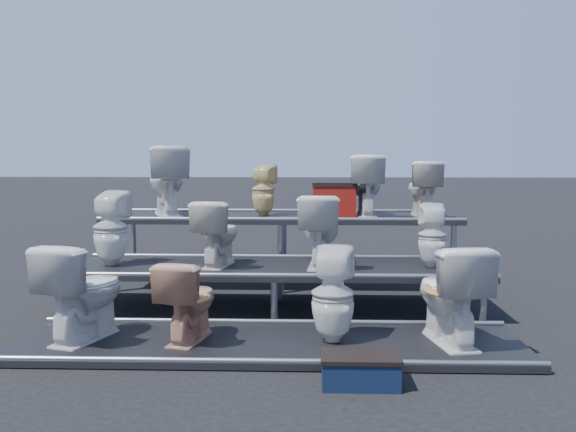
{
  "coord_description": "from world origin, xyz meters",
  "views": [
    {
      "loc": [
        0.34,
        -6.49,
        1.6
      ],
      "look_at": [
        0.11,
        0.1,
        0.97
      ],
      "focal_mm": 40.0,
      "sensor_mm": 36.0,
      "label": 1
    }
  ],
  "objects_px": {
    "toilet_9": "(263,190)",
    "toilet_0": "(83,291)",
    "toilet_4": "(111,228)",
    "toilet_2": "(333,294)",
    "toilet_11": "(423,189)",
    "toilet_5": "(217,233)",
    "red_crate": "(335,201)",
    "toilet_3": "(450,293)",
    "step_stool": "(360,372)",
    "toilet_1": "(188,300)",
    "toilet_10": "(366,186)",
    "toilet_6": "(320,231)",
    "toilet_7": "(433,236)",
    "toilet_8": "(167,181)"
  },
  "relations": [
    {
      "from": "toilet_9",
      "to": "toilet_0",
      "type": "bearing_deg",
      "value": 79.95
    },
    {
      "from": "toilet_2",
      "to": "toilet_4",
      "type": "relative_size",
      "value": 1.02
    },
    {
      "from": "toilet_1",
      "to": "toilet_5",
      "type": "distance_m",
      "value": 1.36
    },
    {
      "from": "toilet_1",
      "to": "toilet_11",
      "type": "bearing_deg",
      "value": -120.59
    },
    {
      "from": "red_crate",
      "to": "toilet_3",
      "type": "bearing_deg",
      "value": -69.33
    },
    {
      "from": "toilet_5",
      "to": "toilet_11",
      "type": "relative_size",
      "value": 1.02
    },
    {
      "from": "toilet_2",
      "to": "toilet_11",
      "type": "relative_size",
      "value": 1.19
    },
    {
      "from": "toilet_9",
      "to": "red_crate",
      "type": "xyz_separation_m",
      "value": [
        0.87,
        -0.07,
        -0.13
      ]
    },
    {
      "from": "toilet_5",
      "to": "toilet_7",
      "type": "xyz_separation_m",
      "value": [
        2.2,
        0.0,
        -0.02
      ]
    },
    {
      "from": "toilet_3",
      "to": "toilet_11",
      "type": "xyz_separation_m",
      "value": [
        0.22,
        2.6,
        0.72
      ]
    },
    {
      "from": "toilet_8",
      "to": "toilet_10",
      "type": "relative_size",
      "value": 1.14
    },
    {
      "from": "toilet_6",
      "to": "toilet_8",
      "type": "height_order",
      "value": "toilet_8"
    },
    {
      "from": "toilet_5",
      "to": "toilet_10",
      "type": "xyz_separation_m",
      "value": [
        1.63,
        1.3,
        0.43
      ]
    },
    {
      "from": "toilet_8",
      "to": "step_stool",
      "type": "bearing_deg",
      "value": 101.63
    },
    {
      "from": "toilet_8",
      "to": "toilet_5",
      "type": "bearing_deg",
      "value": 101.95
    },
    {
      "from": "toilet_7",
      "to": "toilet_8",
      "type": "height_order",
      "value": "toilet_8"
    },
    {
      "from": "toilet_10",
      "to": "toilet_4",
      "type": "bearing_deg",
      "value": 26.22
    },
    {
      "from": "toilet_4",
      "to": "toilet_5",
      "type": "xyz_separation_m",
      "value": [
        1.1,
        0.0,
        -0.05
      ]
    },
    {
      "from": "toilet_1",
      "to": "toilet_9",
      "type": "distance_m",
      "value": 2.75
    },
    {
      "from": "toilet_1",
      "to": "toilet_6",
      "type": "distance_m",
      "value": 1.76
    },
    {
      "from": "toilet_3",
      "to": "toilet_5",
      "type": "relative_size",
      "value": 1.21
    },
    {
      "from": "toilet_6",
      "to": "toilet_2",
      "type": "bearing_deg",
      "value": 98.23
    },
    {
      "from": "toilet_6",
      "to": "toilet_8",
      "type": "relative_size",
      "value": 0.88
    },
    {
      "from": "toilet_5",
      "to": "toilet_9",
      "type": "bearing_deg",
      "value": -96.17
    },
    {
      "from": "toilet_11",
      "to": "toilet_3",
      "type": "bearing_deg",
      "value": 82.88
    },
    {
      "from": "toilet_1",
      "to": "toilet_4",
      "type": "distance_m",
      "value": 1.73
    },
    {
      "from": "toilet_2",
      "to": "toilet_11",
      "type": "xyz_separation_m",
      "value": [
        1.17,
        2.6,
        0.74
      ]
    },
    {
      "from": "toilet_5",
      "to": "red_crate",
      "type": "relative_size",
      "value": 1.34
    },
    {
      "from": "toilet_3",
      "to": "toilet_7",
      "type": "xyz_separation_m",
      "value": [
        0.1,
        1.3,
        0.31
      ]
    },
    {
      "from": "toilet_11",
      "to": "toilet_10",
      "type": "bearing_deg",
      "value": -2.31
    },
    {
      "from": "toilet_8",
      "to": "toilet_9",
      "type": "xyz_separation_m",
      "value": [
        1.19,
        0.0,
        -0.11
      ]
    },
    {
      "from": "toilet_3",
      "to": "step_stool",
      "type": "bearing_deg",
      "value": 36.64
    },
    {
      "from": "toilet_0",
      "to": "toilet_3",
      "type": "relative_size",
      "value": 0.99
    },
    {
      "from": "toilet_0",
      "to": "toilet_9",
      "type": "xyz_separation_m",
      "value": [
        1.32,
        2.6,
        0.7
      ]
    },
    {
      "from": "toilet_10",
      "to": "toilet_6",
      "type": "bearing_deg",
      "value": 66.87
    },
    {
      "from": "toilet_5",
      "to": "toilet_4",
      "type": "bearing_deg",
      "value": 10.21
    },
    {
      "from": "toilet_0",
      "to": "toilet_1",
      "type": "height_order",
      "value": "toilet_0"
    },
    {
      "from": "toilet_5",
      "to": "toilet_6",
      "type": "relative_size",
      "value": 0.92
    },
    {
      "from": "toilet_5",
      "to": "toilet_11",
      "type": "xyz_separation_m",
      "value": [
        2.32,
        1.3,
        0.39
      ]
    },
    {
      "from": "toilet_3",
      "to": "step_stool",
      "type": "xyz_separation_m",
      "value": [
        -0.79,
        -0.85,
        -0.38
      ]
    },
    {
      "from": "toilet_5",
      "to": "toilet_10",
      "type": "bearing_deg",
      "value": -131.21
    },
    {
      "from": "toilet_3",
      "to": "toilet_8",
      "type": "distance_m",
      "value": 3.98
    },
    {
      "from": "toilet_10",
      "to": "toilet_7",
      "type": "bearing_deg",
      "value": 114.33
    },
    {
      "from": "red_crate",
      "to": "toilet_1",
      "type": "bearing_deg",
      "value": -115.15
    },
    {
      "from": "toilet_3",
      "to": "toilet_6",
      "type": "bearing_deg",
      "value": -61.62
    },
    {
      "from": "red_crate",
      "to": "toilet_0",
      "type": "bearing_deg",
      "value": -128.72
    },
    {
      "from": "toilet_3",
      "to": "toilet_10",
      "type": "bearing_deg",
      "value": -90.19
    },
    {
      "from": "step_stool",
      "to": "toilet_1",
      "type": "bearing_deg",
      "value": 147.95
    },
    {
      "from": "toilet_4",
      "to": "toilet_9",
      "type": "distance_m",
      "value": 2.0
    },
    {
      "from": "toilet_3",
      "to": "red_crate",
      "type": "relative_size",
      "value": 1.63
    }
  ]
}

